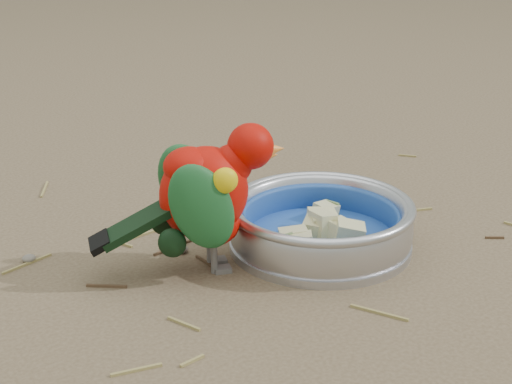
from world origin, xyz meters
TOP-DOWN VIEW (x-y plane):
  - ground at (0.00, 0.00)m, footprint 60.00×60.00m
  - food_bowl at (0.07, 0.02)m, footprint 0.23×0.23m
  - bowl_wall at (0.07, 0.02)m, footprint 0.23×0.23m
  - fruit_wedges at (0.07, 0.02)m, footprint 0.14×0.14m
  - lory_parrot at (-0.07, 0.06)m, footprint 0.23×0.17m
  - ground_debris at (-0.01, 0.08)m, footprint 0.90×0.80m

SIDE VIEW (x-z plane):
  - ground at x=0.00m, z-range 0.00..0.00m
  - ground_debris at x=-0.01m, z-range 0.00..0.01m
  - food_bowl at x=0.07m, z-range 0.00..0.02m
  - fruit_wedges at x=0.07m, z-range 0.02..0.05m
  - bowl_wall at x=0.07m, z-range 0.02..0.06m
  - lory_parrot at x=-0.07m, z-range 0.00..0.17m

